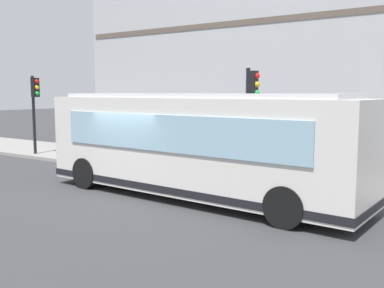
{
  "coord_description": "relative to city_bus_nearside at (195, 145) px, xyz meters",
  "views": [
    {
      "loc": [
        -10.0,
        -8.86,
        3.12
      ],
      "look_at": [
        1.7,
        -0.92,
        1.44
      ],
      "focal_mm": 41.24,
      "sensor_mm": 36.0,
      "label": 1
    }
  ],
  "objects": [
    {
      "name": "ground",
      "position": [
        -0.66,
        1.75,
        -1.55
      ],
      "size": [
        120.0,
        120.0,
        0.0
      ],
      "primitive_type": "plane",
      "color": "#38383A"
    },
    {
      "name": "sidewalk_curb",
      "position": [
        4.02,
        1.75,
        -1.48
      ],
      "size": [
        4.16,
        40.0,
        0.15
      ],
      "primitive_type": "cube",
      "color": "gray",
      "rests_on": "ground"
    },
    {
      "name": "building_corner",
      "position": [
        9.12,
        1.75,
        3.88
      ],
      "size": [
        6.1,
        17.6,
        10.89
      ],
      "color": "#A8A8AD",
      "rests_on": "ground"
    },
    {
      "name": "city_bus_nearside",
      "position": [
        0.0,
        0.0,
        0.0
      ],
      "size": [
        3.08,
        10.16,
        3.07
      ],
      "color": "silver",
      "rests_on": "ground"
    },
    {
      "name": "traffic_light_near_corner",
      "position": [
        2.64,
        -0.47,
        1.22
      ],
      "size": [
        0.32,
        0.49,
        3.76
      ],
      "color": "black",
      "rests_on": "sidewalk_curb"
    },
    {
      "name": "traffic_light_down_block",
      "position": [
        2.53,
        10.87,
        1.19
      ],
      "size": [
        0.32,
        0.49,
        3.72
      ],
      "color": "black",
      "rests_on": "sidewalk_curb"
    },
    {
      "name": "pedestrian_near_hydrant",
      "position": [
        4.24,
        -3.05,
        -0.51
      ],
      "size": [
        0.32,
        0.32,
        1.57
      ],
      "color": "#B23338",
      "rests_on": "sidewalk_curb"
    },
    {
      "name": "pedestrian_near_building_entrance",
      "position": [
        3.11,
        1.89,
        -0.44
      ],
      "size": [
        0.32,
        0.32,
        1.68
      ],
      "color": "black",
      "rests_on": "sidewalk_curb"
    },
    {
      "name": "newspaper_vending_box",
      "position": [
        5.42,
        3.1,
        -0.95
      ],
      "size": [
        0.44,
        0.42,
        0.9
      ],
      "color": "#197233",
      "rests_on": "sidewalk_curb"
    }
  ]
}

